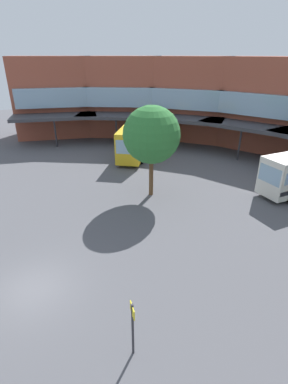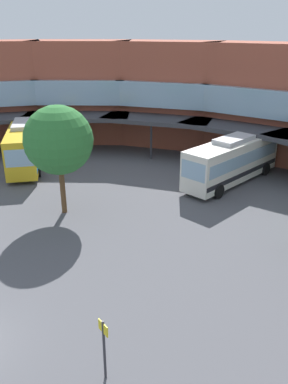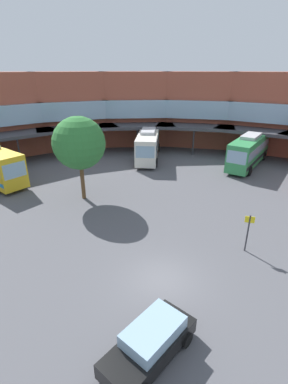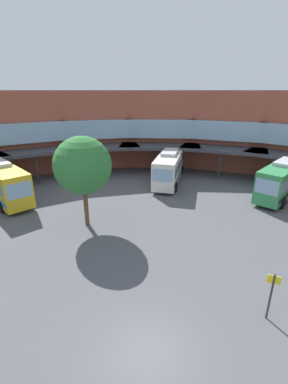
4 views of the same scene
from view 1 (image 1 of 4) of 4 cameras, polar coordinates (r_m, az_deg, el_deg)
ground_plane at (r=16.99m, az=-20.79°, el=-17.31°), size 115.82×115.82×0.00m
bus_2 at (r=36.10m, az=-1.41°, el=10.81°), size 10.50×10.05×4.00m
plaza_tree at (r=23.62m, az=1.48°, el=10.99°), size 4.59×4.59×7.53m
stop_sign_post at (r=12.39m, az=-2.22°, el=-24.28°), size 0.58×0.22×2.66m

